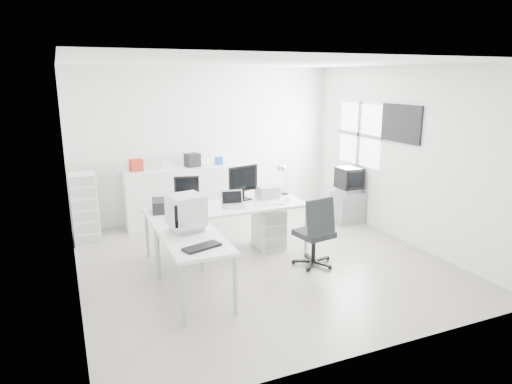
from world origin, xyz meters
name	(u,v)px	position (x,y,z in m)	size (l,w,h in m)	color
floor	(261,261)	(0.00, 0.00, 0.00)	(5.00, 5.00, 0.01)	beige
ceiling	(262,63)	(0.00, 0.00, 2.80)	(5.00, 5.00, 0.01)	white
back_wall	(208,144)	(0.00, 2.50, 1.40)	(5.00, 0.02, 2.80)	white
left_wall	(68,183)	(-2.50, 0.00, 1.40)	(0.02, 5.00, 2.80)	white
right_wall	(404,155)	(2.50, 0.00, 1.40)	(0.02, 5.00, 2.80)	white
window	(359,135)	(2.48, 1.20, 1.60)	(0.02, 1.20, 1.10)	white
wall_picture	(401,124)	(2.47, 0.10, 1.90)	(0.04, 0.90, 0.60)	black
main_desk	(228,230)	(-0.34, 0.48, 0.38)	(2.40, 0.80, 0.75)	silver
side_desk	(193,266)	(-1.19, -0.62, 0.38)	(0.70, 1.40, 0.75)	silver
drawer_pedestal	(269,228)	(0.36, 0.53, 0.30)	(0.40, 0.50, 0.60)	silver
inkjet_printer	(169,205)	(-1.19, 0.58, 0.84)	(0.49, 0.38, 0.17)	black
lcd_monitor_small	(187,191)	(-0.89, 0.73, 0.98)	(0.37, 0.21, 0.46)	black
lcd_monitor_large	(243,183)	(0.01, 0.73, 1.02)	(0.53, 0.21, 0.55)	black
laptop	(233,201)	(-0.29, 0.38, 0.85)	(0.31, 0.32, 0.21)	#B7B7BA
white_keyboard	(272,203)	(0.31, 0.33, 0.76)	(0.40, 0.12, 0.02)	silver
white_mouse	(288,199)	(0.61, 0.38, 0.78)	(0.07, 0.07, 0.07)	silver
laser_printer	(267,192)	(0.41, 0.70, 0.84)	(0.33, 0.28, 0.19)	#9F9F9F
desk_lamp	(285,179)	(0.76, 0.78, 1.00)	(0.17, 0.17, 0.50)	silver
crt_monitor	(186,211)	(-1.19, -0.37, 1.01)	(0.45, 0.45, 0.51)	#B7B7BA
black_keyboard	(202,247)	(-1.19, -1.02, 0.76)	(0.44, 0.18, 0.03)	black
office_chair	(314,230)	(0.63, -0.40, 0.52)	(0.60, 0.60, 1.04)	#242628
tv_cabinet	(348,207)	(2.22, 1.07, 0.29)	(0.53, 0.43, 0.57)	gray
crt_tv	(349,180)	(2.22, 1.07, 0.80)	(0.50, 0.48, 0.45)	black
sideboard	(183,195)	(-0.57, 2.24, 0.52)	(2.08, 0.52, 1.04)	silver
clutter_box_a	(136,165)	(-1.37, 2.24, 1.14)	(0.20, 0.18, 0.20)	#A32217
clutter_box_b	(165,165)	(-0.87, 2.24, 1.10)	(0.13, 0.11, 0.13)	silver
clutter_box_c	(192,160)	(-0.37, 2.24, 1.16)	(0.24, 0.22, 0.24)	black
clutter_box_d	(219,161)	(0.13, 2.24, 1.11)	(0.14, 0.12, 0.14)	blue
clutter_bottle	(118,166)	(-1.67, 2.28, 1.15)	(0.07, 0.07, 0.22)	silver
filing_cabinet	(85,209)	(-2.28, 1.85, 0.57)	(0.40, 0.47, 1.14)	silver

